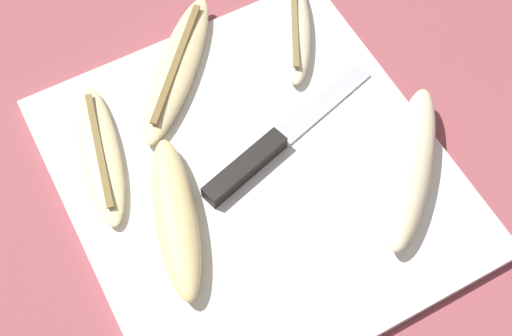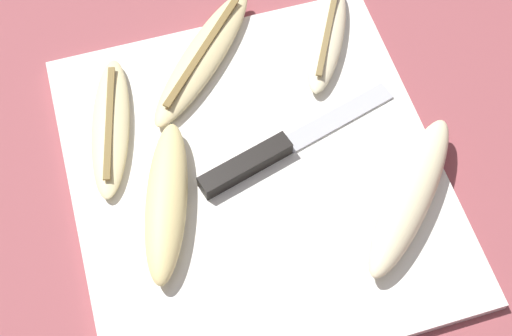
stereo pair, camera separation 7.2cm
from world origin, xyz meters
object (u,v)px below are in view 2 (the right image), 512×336
(banana_pale_long, at_px, (410,195))
(banana_golden_short, at_px, (167,200))
(banana_bright_far, at_px, (327,38))
(knife, at_px, (264,156))
(banana_soft_right, at_px, (111,126))
(banana_ripe_center, at_px, (203,56))

(banana_pale_long, bearing_deg, banana_golden_short, -105.02)
(banana_bright_far, bearing_deg, banana_pale_long, 3.41)
(knife, xyz_separation_m, banana_pale_long, (0.09, 0.12, 0.01))
(knife, xyz_separation_m, banana_golden_short, (0.03, -0.11, 0.01))
(banana_pale_long, relative_size, banana_bright_far, 1.10)
(banana_soft_right, bearing_deg, banana_bright_far, 100.12)
(knife, height_order, banana_soft_right, banana_soft_right)
(banana_pale_long, bearing_deg, banana_ripe_center, -146.02)
(knife, bearing_deg, banana_golden_short, -92.51)
(knife, height_order, banana_golden_short, banana_golden_short)
(banana_golden_short, bearing_deg, banana_bright_far, 124.52)
(knife, relative_size, banana_pale_long, 1.36)
(banana_pale_long, xyz_separation_m, banana_soft_right, (-0.17, -0.27, -0.01))
(banana_golden_short, bearing_deg, banana_pale_long, 74.98)
(banana_bright_far, distance_m, banana_soft_right, 0.26)
(banana_soft_right, bearing_deg, banana_ripe_center, 117.36)
(banana_golden_short, relative_size, banana_ripe_center, 1.00)
(banana_ripe_center, height_order, banana_pale_long, banana_pale_long)
(knife, relative_size, banana_bright_far, 1.50)
(knife, distance_m, banana_ripe_center, 0.14)
(knife, relative_size, banana_soft_right, 1.31)
(banana_golden_short, xyz_separation_m, banana_ripe_center, (-0.17, 0.08, -0.01))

